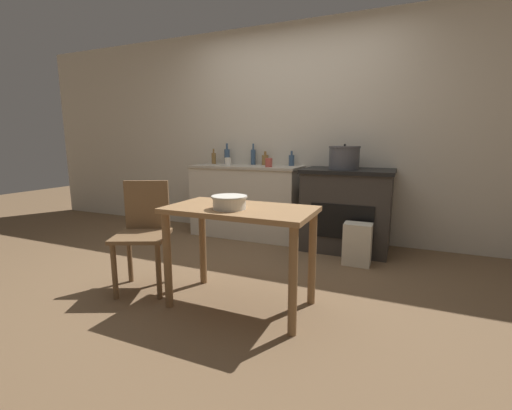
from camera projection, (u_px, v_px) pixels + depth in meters
ground_plane at (236, 278)px, 2.99m from camera, size 14.00×14.00×0.00m
wall_back at (294, 133)px, 4.19m from camera, size 8.00×0.07×2.55m
counter_cabinet at (246, 201)px, 4.28m from camera, size 1.37×0.54×0.89m
stove at (347, 209)px, 3.74m from camera, size 0.94×0.66×0.89m
work_table at (240, 225)px, 2.40m from camera, size 1.02×0.56×0.73m
chair at (144, 231)px, 2.74m from camera, size 0.53×0.53×0.86m
flour_sack at (357, 244)px, 3.29m from camera, size 0.26×0.18×0.41m
stock_pot at (344, 158)px, 3.63m from camera, size 0.33×0.33×0.27m
mixing_bowl_large at (229, 202)px, 2.30m from camera, size 0.24×0.24×0.09m
bottle_far_left at (292, 160)px, 4.13m from camera, size 0.07×0.07×0.18m
bottle_left at (265, 160)px, 4.29m from camera, size 0.08×0.08×0.17m
bottle_mid_left at (214, 158)px, 4.52m from camera, size 0.06×0.06×0.20m
bottle_center_left at (227, 156)px, 4.46m from camera, size 0.07×0.07×0.27m
bottle_center at (253, 157)px, 4.36m from camera, size 0.06×0.06×0.26m
cup_center_right at (269, 163)px, 3.93m from camera, size 0.08×0.08×0.10m
cup_mid_right at (228, 162)px, 4.15m from camera, size 0.08×0.08×0.10m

